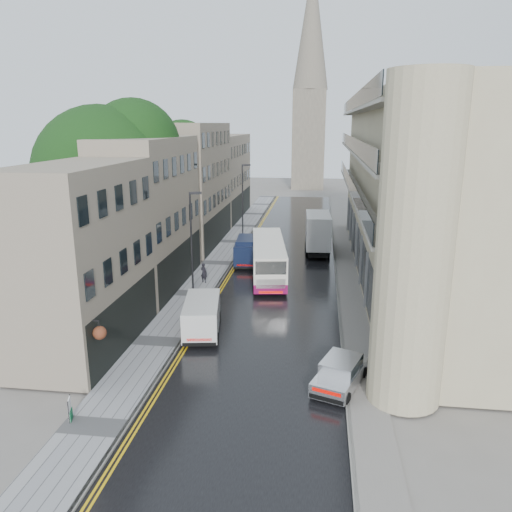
% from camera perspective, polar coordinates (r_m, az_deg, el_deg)
% --- Properties ---
extents(ground, '(200.00, 200.00, 0.00)m').
position_cam_1_polar(ground, '(18.97, -3.95, -24.74)').
color(ground, slate).
rests_on(ground, ground).
extents(road, '(9.00, 85.00, 0.02)m').
position_cam_1_polar(road, '(43.60, 3.11, -1.17)').
color(road, black).
rests_on(road, ground).
extents(left_sidewalk, '(2.70, 85.00, 0.12)m').
position_cam_1_polar(left_sidewalk, '(44.38, -4.44, -0.83)').
color(left_sidewalk, gray).
rests_on(left_sidewalk, ground).
extents(right_sidewalk, '(1.80, 85.00, 0.12)m').
position_cam_1_polar(right_sidewalk, '(43.54, 10.21, -1.34)').
color(right_sidewalk, slate).
rests_on(right_sidewalk, ground).
extents(old_shop_row, '(4.50, 56.00, 12.00)m').
position_cam_1_polar(old_shop_row, '(46.41, -8.35, 7.25)').
color(old_shop_row, gray).
rests_on(old_shop_row, ground).
extents(modern_block, '(8.00, 40.00, 14.00)m').
position_cam_1_polar(modern_block, '(41.24, 17.61, 7.16)').
color(modern_block, tan).
rests_on(modern_block, ground).
extents(church_spire, '(6.40, 6.40, 40.00)m').
position_cam_1_polar(church_spire, '(96.64, 6.24, 19.57)').
color(church_spire, gray).
rests_on(church_spire, ground).
extents(tree_near, '(10.56, 10.56, 13.89)m').
position_cam_1_polar(tree_near, '(38.00, -16.94, 6.51)').
color(tree_near, black).
rests_on(tree_near, ground).
extents(tree_far, '(9.24, 9.24, 12.46)m').
position_cam_1_polar(tree_far, '(50.03, -10.50, 7.97)').
color(tree_far, black).
rests_on(tree_far, ground).
extents(cream_bus, '(3.89, 10.94, 2.92)m').
position_cam_1_polar(cream_bus, '(37.51, -0.14, -1.49)').
color(cream_bus, white).
rests_on(cream_bus, road).
extents(white_lorry, '(2.56, 7.47, 3.87)m').
position_cam_1_polar(white_lorry, '(46.44, 5.86, 2.26)').
color(white_lorry, silver).
rests_on(white_lorry, road).
extents(silver_hatchback, '(2.89, 4.18, 1.44)m').
position_cam_1_polar(silver_hatchback, '(23.54, 6.71, -14.03)').
color(silver_hatchback, silver).
rests_on(silver_hatchback, road).
extents(white_van, '(2.68, 4.85, 2.08)m').
position_cam_1_polar(white_van, '(28.42, -8.28, -8.08)').
color(white_van, silver).
rests_on(white_van, road).
extents(navy_van, '(2.29, 5.03, 2.50)m').
position_cam_1_polar(navy_van, '(42.46, -2.41, 0.16)').
color(navy_van, black).
rests_on(navy_van, road).
extents(pedestrian, '(0.67, 0.57, 1.55)m').
position_cam_1_polar(pedestrian, '(38.81, -5.99, -1.92)').
color(pedestrian, black).
rests_on(pedestrian, left_sidewalk).
extents(lamp_post_near, '(0.86, 0.42, 7.49)m').
position_cam_1_polar(lamp_post_near, '(34.57, -7.37, 1.05)').
color(lamp_post_near, black).
rests_on(lamp_post_near, left_sidewalk).
extents(lamp_post_far, '(0.91, 0.44, 7.91)m').
position_cam_1_polar(lamp_post_far, '(51.72, -1.55, 6.03)').
color(lamp_post_far, black).
rests_on(lamp_post_far, left_sidewalk).
extents(estate_sign, '(0.26, 0.57, 0.95)m').
position_cam_1_polar(estate_sign, '(23.03, -20.52, -16.08)').
color(estate_sign, white).
rests_on(estate_sign, left_sidewalk).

